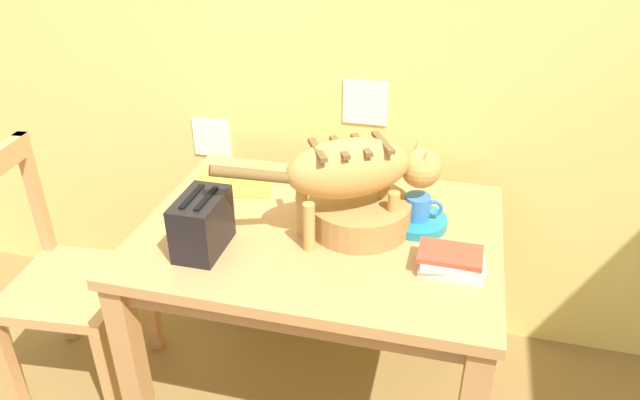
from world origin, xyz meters
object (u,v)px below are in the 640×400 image
(cat, at_px, (358,171))
(coffee_mug, at_px, (419,207))
(book_stack, at_px, (452,261))
(dining_table, at_px, (320,254))
(toaster, at_px, (202,224))
(magazine, at_px, (235,183))
(wicker_basket, at_px, (359,213))
(wooden_chair_far, at_px, (60,280))
(saucer_bowl, at_px, (416,221))

(cat, height_order, coffee_mug, cat)
(coffee_mug, xyz_separation_m, book_stack, (0.12, -0.21, -0.04))
(dining_table, xyz_separation_m, toaster, (-0.30, -0.19, 0.18))
(book_stack, distance_m, toaster, 0.72)
(coffee_mug, xyz_separation_m, magazine, (-0.66, 0.12, -0.06))
(magazine, bearing_deg, dining_table, -43.36)
(dining_table, bearing_deg, book_stack, -16.74)
(wicker_basket, relative_size, toaster, 1.58)
(cat, bearing_deg, book_stack, 39.37)
(book_stack, bearing_deg, wicker_basket, 151.52)
(book_stack, relative_size, toaster, 0.95)
(magazine, bearing_deg, book_stack, -36.70)
(dining_table, relative_size, toaster, 5.54)
(cat, bearing_deg, wooden_chair_far, -114.06)
(wicker_basket, bearing_deg, coffee_mug, 17.14)
(cat, bearing_deg, magazine, -143.31)
(cat, xyz_separation_m, toaster, (-0.42, -0.19, -0.13))
(wooden_chair_far, bearing_deg, wicker_basket, 91.63)
(dining_table, xyz_separation_m, wicker_basket, (0.12, 0.04, 0.15))
(book_stack, bearing_deg, coffee_mug, 118.71)
(toaster, bearing_deg, wicker_basket, 28.66)
(cat, relative_size, magazine, 2.31)
(wicker_basket, bearing_deg, toaster, -151.34)
(saucer_bowl, bearing_deg, wicker_basket, -162.53)
(coffee_mug, bearing_deg, dining_table, -162.91)
(wicker_basket, distance_m, toaster, 0.48)
(coffee_mug, xyz_separation_m, toaster, (-0.59, -0.28, 0.02))
(toaster, bearing_deg, magazine, 98.76)
(cat, height_order, wooden_chair_far, cat)
(wicker_basket, height_order, wooden_chair_far, wooden_chair_far)
(book_stack, bearing_deg, cat, 158.34)
(wooden_chair_far, bearing_deg, book_stack, 83.35)
(toaster, bearing_deg, coffee_mug, 25.47)
(dining_table, bearing_deg, coffee_mug, 17.09)
(saucer_bowl, xyz_separation_m, wooden_chair_far, (-1.22, -0.19, -0.32))
(magazine, xyz_separation_m, wicker_basket, (0.48, -0.18, 0.05))
(saucer_bowl, height_order, toaster, toaster)
(magazine, distance_m, book_stack, 0.84)
(cat, xyz_separation_m, wicker_basket, (0.00, 0.04, -0.17))
(dining_table, distance_m, saucer_bowl, 0.32)
(cat, bearing_deg, dining_table, -122.13)
(wicker_basket, bearing_deg, wooden_chair_far, -172.83)
(dining_table, xyz_separation_m, book_stack, (0.41, -0.12, 0.13))
(saucer_bowl, bearing_deg, magazine, 169.51)
(dining_table, distance_m, wicker_basket, 0.19)
(saucer_bowl, relative_size, coffee_mug, 1.63)
(dining_table, relative_size, wicker_basket, 3.50)
(book_stack, height_order, wicker_basket, wicker_basket)
(wicker_basket, distance_m, wooden_chair_far, 1.12)
(saucer_bowl, xyz_separation_m, wicker_basket, (-0.17, -0.05, 0.03))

